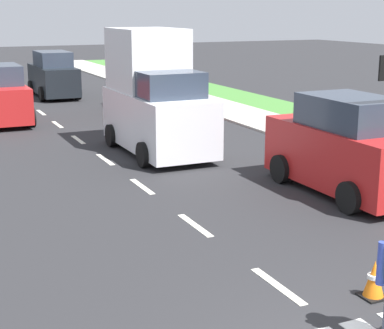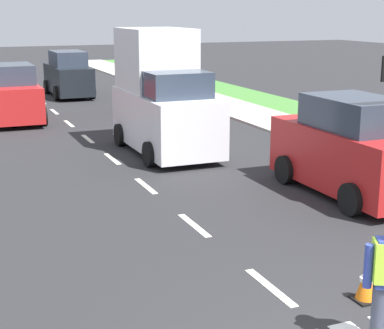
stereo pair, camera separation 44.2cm
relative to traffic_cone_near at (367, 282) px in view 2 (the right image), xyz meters
The scene contains 9 objects.
ground_plane 19.22m from the traffic_cone_near, 93.17° to the left, with size 96.00×96.00×0.00m, color #28282B.
sidewalk_right 10.24m from the traffic_cone_near, 53.15° to the left, with size 2.40×72.00×0.14m, color #B2ADA3.
lane_center_line 23.41m from the traffic_cone_near, 92.60° to the left, with size 0.14×46.40×0.01m.
traffic_cone_near is the anchor object (origin of this frame).
delivery_truck 10.39m from the traffic_cone_near, 86.66° to the left, with size 2.16×4.60×3.54m.
car_parked_curbside 5.50m from the traffic_cone_near, 56.47° to the left, with size 2.00×4.21×2.21m.
car_parked_far 17.71m from the traffic_cone_near, 79.76° to the left, with size 2.02×4.21×2.06m.
car_outgoing_far 23.41m from the traffic_cone_near, 88.86° to the left, with size 1.88×4.32×2.16m.
car_oncoming_second 17.32m from the traffic_cone_near, 99.54° to the left, with size 1.99×3.93×2.12m.
Camera 2 is at (-4.38, -4.88, 4.06)m, focal length 58.49 mm.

